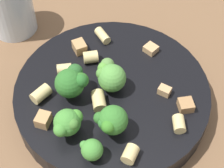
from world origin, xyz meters
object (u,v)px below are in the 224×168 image
at_px(chicken_chunk_1, 186,105).
at_px(drinking_glass, 11,10).
at_px(rigatoni_2, 91,57).
at_px(chicken_chunk_0, 151,49).
at_px(broccoli_floret_0, 109,74).
at_px(rigatoni_1, 179,124).
at_px(chicken_chunk_4, 164,91).
at_px(broccoli_floret_4, 68,123).
at_px(chicken_chunk_3, 43,120).
at_px(pasta_bowl, 112,94).
at_px(broccoli_floret_2, 112,121).
at_px(rigatoni_6, 64,69).
at_px(rigatoni_5, 99,101).
at_px(rigatoni_4, 41,94).
at_px(chicken_chunk_2, 80,47).
at_px(broccoli_floret_3, 90,149).
at_px(rigatoni_3, 103,36).
at_px(broccoli_floret_1, 72,82).
at_px(rigatoni_0, 130,154).

distance_m(chicken_chunk_1, drinking_glass, 0.33).
relative_size(rigatoni_2, chicken_chunk_0, 1.14).
bearing_deg(broccoli_floret_0, rigatoni_1, 64.63).
bearing_deg(chicken_chunk_4, chicken_chunk_1, 58.73).
xyz_separation_m(broccoli_floret_4, chicken_chunk_3, (-0.01, -0.04, -0.02)).
relative_size(pasta_bowl, rigatoni_2, 13.21).
bearing_deg(broccoli_floret_2, rigatoni_6, -133.07).
bearing_deg(rigatoni_5, drinking_glass, -128.87).
bearing_deg(broccoli_floret_0, rigatoni_6, -96.55).
height_order(broccoli_floret_0, rigatoni_4, broccoli_floret_0).
height_order(chicken_chunk_2, chicken_chunk_3, same).
bearing_deg(chicken_chunk_4, drinking_glass, -112.46).
xyz_separation_m(broccoli_floret_3, chicken_chunk_2, (-0.17, -0.06, -0.01)).
bearing_deg(broccoli_floret_3, rigatoni_6, -149.76).
bearing_deg(rigatoni_3, rigatoni_2, -6.96).
xyz_separation_m(rigatoni_1, rigatoni_2, (-0.09, -0.14, 0.00)).
bearing_deg(broccoli_floret_1, chicken_chunk_2, -169.88).
xyz_separation_m(broccoli_floret_2, rigatoni_2, (-0.11, -0.06, -0.02)).
height_order(rigatoni_5, chicken_chunk_0, rigatoni_5).
distance_m(chicken_chunk_2, chicken_chunk_3, 0.14).
xyz_separation_m(rigatoni_2, chicken_chunk_0, (-0.04, 0.08, -0.00)).
bearing_deg(broccoli_floret_1, broccoli_floret_3, 28.71).
xyz_separation_m(broccoli_floret_1, rigatoni_0, (0.08, 0.09, -0.02)).
height_order(rigatoni_4, chicken_chunk_1, rigatoni_4).
relative_size(broccoli_floret_1, rigatoni_4, 1.78).
xyz_separation_m(broccoli_floret_1, rigatoni_3, (-0.12, 0.01, -0.02)).
distance_m(broccoli_floret_0, rigatoni_4, 0.10).
height_order(broccoli_floret_3, drinking_glass, drinking_glass).
bearing_deg(chicken_chunk_4, chicken_chunk_3, -60.44).
relative_size(pasta_bowl, rigatoni_6, 13.38).
xyz_separation_m(rigatoni_3, chicken_chunk_3, (0.17, -0.04, 0.00)).
distance_m(broccoli_floret_1, rigatoni_3, 0.12).
relative_size(broccoli_floret_0, chicken_chunk_4, 2.59).
bearing_deg(rigatoni_3, rigatoni_6, -24.91).
bearing_deg(broccoli_floret_3, pasta_bowl, 178.73).
distance_m(broccoli_floret_0, rigatoni_2, 0.06).
bearing_deg(chicken_chunk_4, broccoli_floret_2, -36.71).
xyz_separation_m(rigatoni_1, chicken_chunk_0, (-0.13, -0.06, -0.00)).
distance_m(rigatoni_5, chicken_chunk_1, 0.12).
bearing_deg(chicken_chunk_0, broccoli_floret_3, -12.95).
xyz_separation_m(broccoli_floret_3, rigatoni_1, (-0.06, 0.10, -0.01)).
xyz_separation_m(pasta_bowl, rigatoni_5, (0.03, -0.01, 0.02)).
relative_size(broccoli_floret_1, rigatoni_1, 2.17).
bearing_deg(chicken_chunk_3, rigatoni_1, 100.56).
xyz_separation_m(rigatoni_6, chicken_chunk_1, (0.02, 0.18, -0.00)).
distance_m(broccoli_floret_3, rigatoni_4, 0.11).
bearing_deg(chicken_chunk_1, broccoli_floret_0, -98.57).
relative_size(rigatoni_3, chicken_chunk_1, 1.48).
relative_size(chicken_chunk_0, chicken_chunk_3, 0.93).
height_order(broccoli_floret_0, rigatoni_0, broccoli_floret_0).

